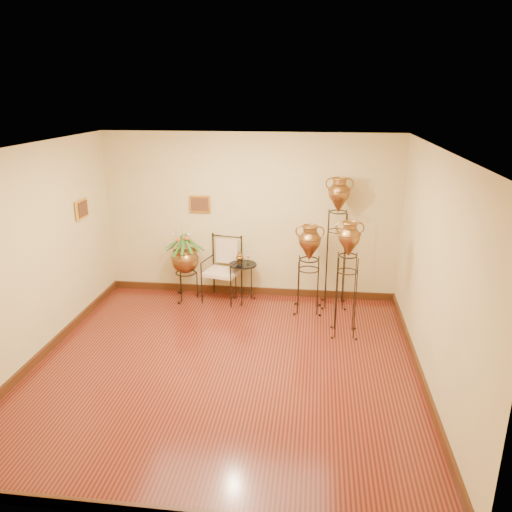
# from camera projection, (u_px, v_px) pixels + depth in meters

# --- Properties ---
(ground) EXTENTS (5.00, 5.00, 0.00)m
(ground) POSITION_uv_depth(u_px,v_px,m) (225.00, 366.00, 6.52)
(ground) COLOR maroon
(ground) RESTS_ON ground
(room_shell) EXTENTS (5.02, 5.02, 2.81)m
(room_shell) POSITION_uv_depth(u_px,v_px,m) (222.00, 239.00, 5.98)
(room_shell) COLOR beige
(room_shell) RESTS_ON ground
(amphora_tall) EXTENTS (0.49, 0.49, 2.17)m
(amphora_tall) POSITION_uv_depth(u_px,v_px,m) (337.00, 242.00, 8.03)
(amphora_tall) COLOR black
(amphora_tall) RESTS_ON ground
(amphora_mid) EXTENTS (0.45, 0.45, 1.73)m
(amphora_mid) POSITION_uv_depth(u_px,v_px,m) (347.00, 278.00, 7.11)
(amphora_mid) COLOR black
(amphora_mid) RESTS_ON ground
(amphora_short) EXTENTS (0.45, 0.45, 1.47)m
(amphora_short) POSITION_uv_depth(u_px,v_px,m) (309.00, 268.00, 7.95)
(amphora_short) COLOR black
(amphora_short) RESTS_ON ground
(planter_urn) EXTENTS (0.76, 0.76, 1.35)m
(planter_urn) POSITION_uv_depth(u_px,v_px,m) (185.00, 257.00, 8.43)
(planter_urn) COLOR black
(planter_urn) RESTS_ON ground
(armchair) EXTENTS (0.72, 0.69, 1.09)m
(armchair) POSITION_uv_depth(u_px,v_px,m) (222.00, 270.00, 8.42)
(armchair) COLOR black
(armchair) RESTS_ON ground
(side_table) EXTENTS (0.58, 0.58, 0.85)m
(side_table) POSITION_uv_depth(u_px,v_px,m) (243.00, 282.00, 8.44)
(side_table) COLOR black
(side_table) RESTS_ON ground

